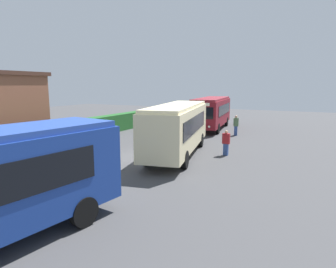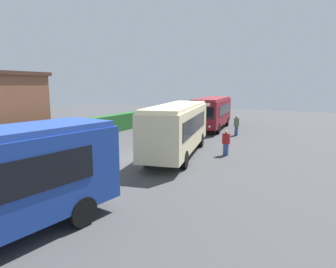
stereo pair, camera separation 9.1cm
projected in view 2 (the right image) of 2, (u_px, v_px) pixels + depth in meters
The scene contains 8 objects.
ground_plane at pixel (141, 156), 18.96m from camera, with size 80.20×80.20×0.00m, color #424244.
bus_cream at pixel (178, 126), 19.06m from camera, with size 10.04×4.34×3.30m.
bus_maroon at pixel (212, 111), 30.42m from camera, with size 9.57×3.74×3.23m.
person_left at pixel (226, 142), 19.14m from camera, with size 0.28×0.47×1.66m.
person_center at pixel (236, 125), 26.70m from camera, with size 0.34×0.49×1.83m.
person_right at pixel (174, 120), 30.71m from camera, with size 0.44×0.46×1.71m.
person_far at pixel (185, 120), 31.10m from camera, with size 0.29×0.50×1.70m.
hedge_row at pixel (52, 135), 22.34m from camera, with size 52.10×1.16×1.65m, color #225A26.
Camera 2 is at (-15.67, -9.92, 4.54)m, focal length 31.59 mm.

